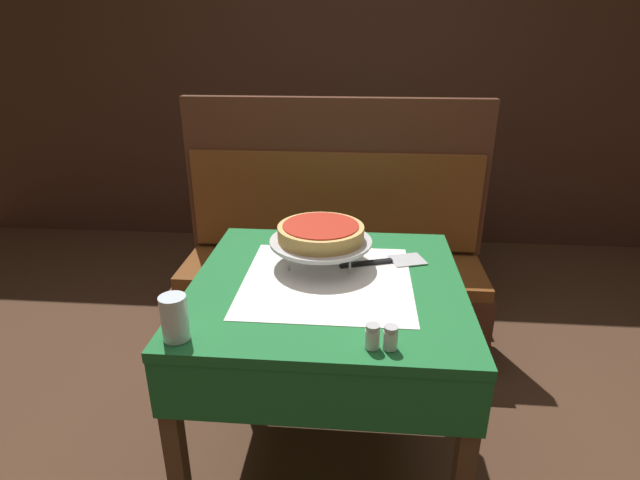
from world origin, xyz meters
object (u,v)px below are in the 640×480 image
(booth_bench, at_px, (332,278))
(pizza_pan_stand, at_px, (321,242))
(dining_table_front, at_px, (327,312))
(condiment_caddy, at_px, (404,156))
(pizza_server, at_px, (387,262))
(pepper_shaker, at_px, (391,338))
(water_glass_near, at_px, (174,318))
(salt_shaker, at_px, (372,336))
(deep_dish_pizza, at_px, (321,232))
(dining_table_rear, at_px, (382,176))

(booth_bench, height_order, pizza_pan_stand, booth_bench)
(booth_bench, xyz_separation_m, pizza_pan_stand, (0.00, -0.72, 0.49))
(dining_table_front, height_order, condiment_caddy, condiment_caddy)
(pizza_server, relative_size, pepper_shaker, 4.83)
(pizza_server, relative_size, water_glass_near, 2.49)
(salt_shaker, bearing_deg, pepper_shaker, 0.00)
(dining_table_front, xyz_separation_m, condiment_caddy, (0.36, 1.65, 0.15))
(deep_dish_pizza, bearing_deg, salt_shaker, -70.50)
(booth_bench, distance_m, deep_dish_pizza, 0.89)
(deep_dish_pizza, xyz_separation_m, water_glass_near, (-0.33, -0.48, -0.06))
(pizza_pan_stand, distance_m, salt_shaker, 0.51)
(pepper_shaker, bearing_deg, salt_shaker, -180.00)
(dining_table_front, xyz_separation_m, pizza_pan_stand, (-0.03, 0.12, 0.20))
(salt_shaker, height_order, condiment_caddy, condiment_caddy)
(water_glass_near, bearing_deg, pizza_pan_stand, 55.05)
(pizza_pan_stand, xyz_separation_m, water_glass_near, (-0.33, -0.48, -0.02))
(booth_bench, xyz_separation_m, salt_shaker, (0.17, -1.19, 0.45))
(deep_dish_pizza, height_order, water_glass_near, deep_dish_pizza)
(dining_table_rear, bearing_deg, pizza_pan_stand, -99.61)
(dining_table_rear, bearing_deg, salt_shaker, -92.60)
(dining_table_rear, distance_m, water_glass_near, 2.10)
(dining_table_rear, bearing_deg, water_glass_near, -106.43)
(pizza_server, bearing_deg, pepper_shaker, -91.37)
(pepper_shaker, bearing_deg, water_glass_near, -179.82)
(dining_table_rear, relative_size, condiment_caddy, 5.22)
(pepper_shaker, bearing_deg, pizza_pan_stand, 114.15)
(deep_dish_pizza, height_order, pepper_shaker, deep_dish_pizza)
(deep_dish_pizza, xyz_separation_m, salt_shaker, (0.17, -0.47, -0.09))
(dining_table_front, distance_m, salt_shaker, 0.41)
(booth_bench, xyz_separation_m, water_glass_near, (-0.33, -1.20, 0.47))
(pizza_server, distance_m, water_glass_near, 0.76)
(pepper_shaker, relative_size, condiment_caddy, 0.38)
(dining_table_rear, xyz_separation_m, pizza_server, (-0.03, -1.50, 0.11))
(pizza_pan_stand, bearing_deg, pizza_server, 8.06)
(deep_dish_pizza, distance_m, water_glass_near, 0.58)
(condiment_caddy, bearing_deg, pizza_pan_stand, -104.21)
(booth_bench, relative_size, condiment_caddy, 9.08)
(dining_table_front, height_order, booth_bench, booth_bench)
(water_glass_near, bearing_deg, condiment_caddy, 70.25)
(dining_table_front, height_order, water_glass_near, water_glass_near)
(dining_table_rear, xyz_separation_m, water_glass_near, (-0.59, -2.01, 0.16))
(salt_shaker, bearing_deg, dining_table_front, 111.00)
(water_glass_near, relative_size, salt_shaker, 1.88)
(dining_table_rear, height_order, pepper_shaker, pepper_shaker)
(pizza_pan_stand, relative_size, condiment_caddy, 2.09)
(booth_bench, relative_size, salt_shaker, 23.05)
(water_glass_near, bearing_deg, dining_table_rear, 73.57)
(pizza_server, relative_size, salt_shaker, 4.67)
(pizza_pan_stand, xyz_separation_m, pepper_shaker, (0.21, -0.47, -0.05))
(pizza_server, bearing_deg, salt_shaker, -96.40)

